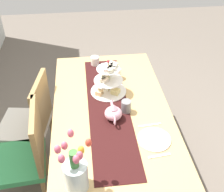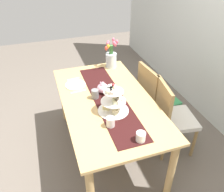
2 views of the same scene
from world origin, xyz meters
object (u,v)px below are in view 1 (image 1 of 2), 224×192
chair_left (25,155)px  mug_white_text (117,73)px  knife_left (150,125)px  teapot (113,113)px  mug_grey (126,106)px  chair_right (31,120)px  dinner_plate_left (154,139)px  fork_left (159,156)px  tulip_vase (76,172)px  tiered_cake_stand (108,81)px  cream_jug (95,61)px  dining_table (111,117)px

chair_left → mug_white_text: bearing=-51.8°
mug_white_text → knife_left: bearing=-166.1°
teapot → mug_grey: 0.13m
chair_left → chair_right: size_ratio=1.00×
chair_left → dinner_plate_left: 0.98m
dinner_plate_left → fork_left: size_ratio=1.53×
tulip_vase → dinner_plate_left: 0.63m
chair_left → teapot: (0.07, -0.68, 0.30)m
dinner_plate_left → mug_grey: bearing=24.7°
tiered_cake_stand → tulip_vase: 0.94m
teapot → cream_jug: 0.80m
fork_left → mug_grey: (0.47, 0.15, 0.05)m
knife_left → mug_white_text: mug_white_text is taller
chair_left → chair_right: (0.39, 0.00, 0.00)m
fork_left → mug_white_text: bearing=9.7°
dining_table → teapot: bearing=180.0°
chair_right → cream_jug: 0.81m
chair_left → mug_white_text: (0.61, -0.78, 0.29)m
knife_left → tiered_cake_stand: bearing=30.1°
chair_left → fork_left: bearing=-109.1°
fork_left → dinner_plate_left: bearing=0.0°
dinner_plate_left → fork_left: bearing=180.0°
chair_right → tiered_cake_stand: bearing=-88.8°
tiered_cake_stand → dining_table: bearing=-179.6°
mug_grey → mug_white_text: mug_grey is taller
dining_table → tulip_vase: tulip_vase is taller
fork_left → teapot: bearing=33.2°
chair_right → chair_left: bearing=-179.9°
mug_white_text → mug_grey: bearing=-178.4°
chair_left → fork_left: 1.02m
dinner_plate_left → knife_left: bearing=0.0°
dining_table → mug_white_text: 0.45m
dining_table → cream_jug: 0.68m
teapot → dining_table: bearing=0.0°
dining_table → chair_right: size_ratio=1.81×
cream_jug → knife_left: 0.96m
tiered_cake_stand → cream_jug: size_ratio=3.58×
tiered_cake_stand → mug_grey: (-0.27, -0.11, -0.06)m
tiered_cake_stand → mug_white_text: 0.23m
chair_left → mug_grey: size_ratio=9.58×
teapot → dinner_plate_left: 0.36m
cream_jug → dinner_plate_left: bearing=-162.0°
chair_right → mug_grey: size_ratio=9.58×
knife_left → tulip_vase: bearing=130.4°
chair_right → fork_left: (-0.72, -0.94, 0.24)m
chair_left → tulip_vase: size_ratio=2.39×
dining_table → dinner_plate_left: bearing=-146.1°
tulip_vase → cream_jug: (1.35, -0.20, -0.09)m
cream_jug → fork_left: cream_jug is taller
mug_white_text → chair_right: bearing=105.6°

